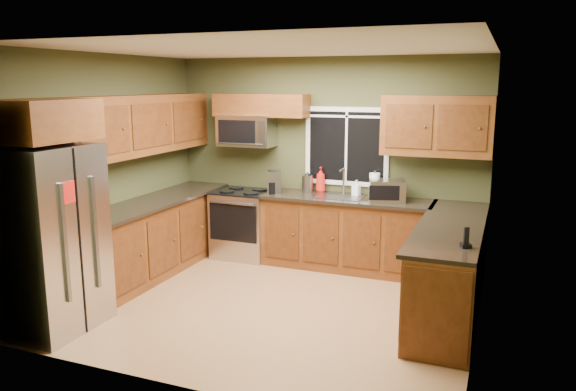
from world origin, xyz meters
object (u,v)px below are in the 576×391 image
Objects in this scene: soap_bottle_a at (321,180)px; coffee_maker at (274,183)px; refrigerator at (50,239)px; microwave at (247,131)px; cordless_phone at (466,241)px; toaster_oven at (387,191)px; soap_bottle_b at (356,188)px; kettle at (307,183)px; range at (244,223)px; paper_towel_roll at (374,185)px.

coffee_maker is at bearing -152.48° from soap_bottle_a.
microwave is at bearing 76.66° from refrigerator.
cordless_phone is (3.72, 1.04, 0.10)m from refrigerator.
toaster_oven reaches higher than soap_bottle_b.
kettle is (1.55, 2.95, 0.16)m from refrigerator.
toaster_oven is 1.70× the size of coffee_maker.
cordless_phone is (2.55, -1.67, -0.08)m from coffee_maker.
range is at bearing 150.27° from cordless_phone.
toaster_oven is 0.98m from soap_bottle_a.
cordless_phone is (3.03, -1.73, 0.53)m from range.
cordless_phone is at bearing -31.63° from microwave.
kettle is (0.86, 0.04, -0.66)m from microwave.
refrigerator is 2.89m from range.
refrigerator is 5.39× the size of soap_bottle_a.
cordless_phone is (3.03, -1.87, -0.73)m from microwave.
cordless_phone is at bearing -58.08° from toaster_oven.
coffee_maker is at bearing 146.71° from cordless_phone.
coffee_maker is 0.85× the size of paper_towel_roll.
paper_towel_roll reaches higher than toaster_oven.
soap_bottle_b is (0.50, -0.05, -0.07)m from soap_bottle_a.
microwave is at bearing -174.77° from soap_bottle_a.
paper_towel_roll is (1.77, -0.00, -0.63)m from microwave.
microwave is at bearing 179.84° from paper_towel_roll.
soap_bottle_a is at bearing 173.79° from soap_bottle_b.
refrigerator is at bearing -164.39° from cordless_phone.
microwave is 3.63m from cordless_phone.
soap_bottle_b is (1.05, 0.23, -0.04)m from coffee_maker.
toaster_oven is 2.66× the size of cordless_phone.
paper_towel_roll reaches higher than soap_bottle_a.
soap_bottle_b is 2.43m from cordless_phone.
soap_bottle_a reaches higher than coffee_maker.
microwave reaches higher than kettle.
kettle reaches higher than cordless_phone.
kettle is at bearing 62.27° from refrigerator.
soap_bottle_a is at bearing 135.58° from cordless_phone.
refrigerator is 6.62× the size of kettle.
cordless_phone is (2.17, -1.91, -0.07)m from kettle.
soap_bottle_a is at bearing 12.62° from range.
coffee_maker is at bearing -167.57° from soap_bottle_b.
paper_towel_roll reaches higher than kettle.
soap_bottle_b is (-0.44, 0.21, -0.03)m from toaster_oven.
microwave is 1.88m from paper_towel_roll.
refrigerator is 3.63× the size of toaster_oven.
coffee_maker is (0.48, -0.19, -0.65)m from microwave.
refrigerator reaches higher than cordless_phone.
coffee_maker is 1.46× the size of soap_bottle_b.
refrigerator reaches higher than toaster_oven.
coffee_maker is 0.45m from kettle.
coffee_maker is (1.17, 2.71, 0.18)m from refrigerator.
range is 1.23m from soap_bottle_a.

